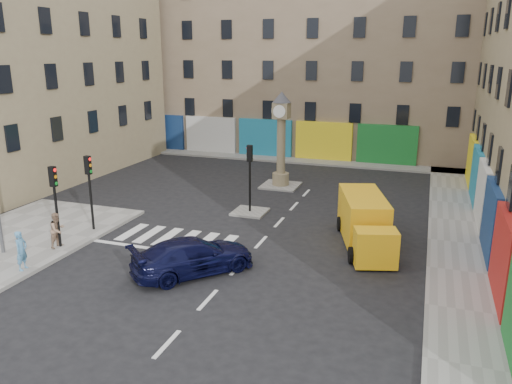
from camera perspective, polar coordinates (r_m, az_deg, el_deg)
The scene contains 15 objects.
ground at distance 20.12m, azimuth -3.13°, elevation -9.70°, with size 120.00×120.00×0.00m, color black.
sidewalk_right at distance 28.16m, azimuth 21.76°, elevation -3.12°, with size 2.60×30.00×0.15m, color gray.
sidewalk_far at distance 41.39m, azimuth 3.39°, elevation 3.77°, with size 32.00×2.40×0.15m, color gray.
island_near at distance 27.72m, azimuth -0.70°, elevation -2.29°, with size 1.80×1.80×0.12m, color gray.
island_far at distance 33.19m, azimuth 2.82°, elevation 0.74°, with size 2.40×2.40×0.12m, color gray.
building_far at distance 46.11m, azimuth 5.62°, elevation 15.49°, with size 32.00×10.00×17.00m, color #836F57.
building_left at distance 38.79m, azimuth -23.49°, elevation 12.80°, with size 8.00×20.00×15.00m, color #867958.
traffic_light_left_near at distance 23.62m, azimuth -22.01°, elevation -0.18°, with size 0.28×0.22×3.70m.
traffic_light_left_far at distance 25.40m, azimuth -18.51°, elevation 1.22°, with size 0.28×0.22×3.70m.
traffic_light_island at distance 27.04m, azimuth -0.72°, elevation 2.82°, with size 0.28×0.22×3.70m.
clock_pillar at distance 32.46m, azimuth 2.90°, elevation 6.70°, with size 1.20×1.20×6.10m.
navy_sedan at distance 20.34m, azimuth -7.18°, elevation -7.27°, with size 2.03×4.99×1.45m, color black.
yellow_van at distance 23.59m, azimuth 12.33°, elevation -3.32°, with size 3.43×6.24×2.18m.
pedestrian_blue at distance 22.18m, azimuth -25.23°, elevation -6.07°, with size 0.59×0.39×1.63m, color #4F8AB5.
pedestrian_tan at distance 24.06m, azimuth -21.74°, elevation -4.04°, with size 0.78×0.61×1.61m, color #95755C.
Camera 1 is at (6.99, -16.78, 8.63)m, focal length 35.00 mm.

